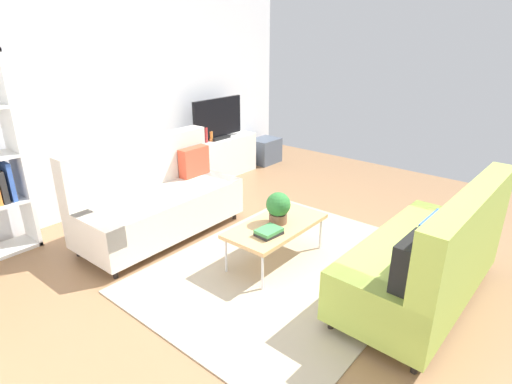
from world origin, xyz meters
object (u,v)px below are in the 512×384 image
Objects in this scene: potted_plant at (278,207)px; tv at (218,119)px; couch_beige at (158,199)px; storage_trunk at (265,151)px; table_book_0 at (269,233)px; bottle_1 at (206,135)px; vase_0 at (188,141)px; bottle_2 at (211,136)px; tv_console at (218,158)px; bottle_0 at (201,138)px; couch_green at (429,257)px; coffee_table at (276,226)px.

tv is at bearing 57.33° from potted_plant.
couch_beige is 3.69× the size of storage_trunk.
bottle_1 is at bearing 58.41° from table_book_0.
vase_0 is 0.85× the size of bottle_2.
bottle_1 is (-0.29, -0.02, -0.20)m from tv.
tv_console is 7.60× the size of bottle_0.
potted_plant is 2.56m from bottle_0.
storage_trunk is 1.76m from vase_0.
tv_console is at bearing 174.81° from storage_trunk.
couch_beige is at bearing 104.65° from couch_green.
couch_green is 3.99m from tv.
bottle_0 is (0.86, 3.74, 0.29)m from couch_green.
bottle_1 is at bearing 62.43° from potted_plant.
coffee_table is at bearing 104.10° from couch_beige.
potted_plant reaches higher than tv_console.
bottle_0 reaches higher than bottle_2.
bottle_0 is 0.21m from bottle_2.
tv is at bearing 6.24° from bottle_2.
couch_beige is 2.19m from tv.
tv is (-0.00, -0.02, 0.63)m from tv_console.
couch_green reaches higher than tv_console.
couch_green is at bearing -105.96° from bottle_2.
tv is 0.63m from vase_0.
bottle_0 is at bearing -25.27° from vase_0.
bottle_1 reaches higher than tv_console.
coffee_table is at bearing 21.10° from table_book_0.
storage_trunk is 1.60× the size of potted_plant.
storage_trunk is at bearing -2.31° from bottle_0.
storage_trunk is 3.71m from table_book_0.
tv_console is at bearing 54.16° from table_book_0.
potted_plant is at bearing -122.67° from tv.
vase_0 reaches higher than coffee_table.
tv reaches higher than couch_green.
bottle_2 is (0.10, 0.00, -0.04)m from bottle_1.
bottle_2 reaches higher than table_book_0.
potted_plant is at bearing 105.65° from couch_beige.
storage_trunk is 2.82× the size of bottle_0.
bottle_0 is (-1.49, 0.06, 0.51)m from storage_trunk.
couch_green is 3.87m from bottle_1.
coffee_table is 3.47m from storage_trunk.
couch_green is at bearing -78.82° from coffee_table.
bottle_0 is at bearing -174.13° from tv_console.
bottle_1 is (1.21, 2.31, 0.16)m from potted_plant.
couch_beige is at bearing -151.25° from bottle_1.
potted_plant is 2.66m from bottle_2.
table_book_0 is 1.04× the size of bottle_1.
storage_trunk is at bearing 58.81° from couch_green.
bottle_0 reaches higher than coffee_table.
table_book_0 is at bearing -125.84° from tv_console.
bottle_1 is at bearing -152.43° from couch_beige.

